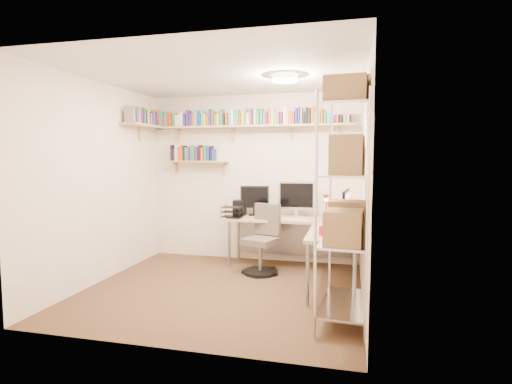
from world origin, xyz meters
TOP-DOWN VIEW (x-y plane):
  - ground at (0.00, 0.00)m, footprint 3.20×3.20m
  - room_shell at (0.00, 0.00)m, footprint 3.24×3.04m
  - wall_shelves at (-0.43, 1.30)m, footprint 3.12×1.09m
  - corner_desk at (0.69, 0.95)m, footprint 1.88×1.79m
  - office_chair at (0.31, 0.80)m, footprint 0.52×0.53m
  - wire_rack at (1.42, -0.58)m, footprint 0.53×0.96m

SIDE VIEW (x-z plane):
  - ground at x=0.00m, z-range 0.00..0.00m
  - office_chair at x=0.31m, z-range -0.07..0.86m
  - corner_desk at x=0.69m, z-range 0.09..1.31m
  - wire_rack at x=1.42m, z-range 0.31..2.63m
  - room_shell at x=0.00m, z-range 0.29..2.81m
  - wall_shelves at x=-0.43m, z-range 1.62..2.42m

